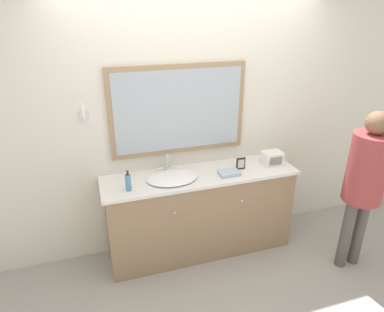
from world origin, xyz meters
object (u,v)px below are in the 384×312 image
Objects in this scene: person at (366,176)px; soap_bottle at (128,182)px; appliance_box at (272,158)px; picture_frame at (241,164)px; sink_basin at (172,177)px.

soap_bottle is at bearing 164.94° from person.
appliance_box is 0.35m from picture_frame.
picture_frame is at bearing -178.94° from appliance_box.
appliance_box reaches higher than picture_frame.
sink_basin is 0.30× the size of person.
soap_bottle reaches higher than sink_basin.
soap_bottle reaches higher than appliance_box.
person is at bearing -34.63° from picture_frame.
person reaches higher than picture_frame.
sink_basin is at bearing 158.52° from person.
person reaches higher than sink_basin.
appliance_box is at bearing 1.06° from picture_frame.
picture_frame is (1.11, 0.09, -0.02)m from soap_bottle.
picture_frame is 1.12m from person.
person is (0.92, -0.64, 0.03)m from picture_frame.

